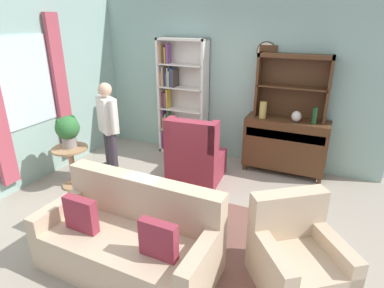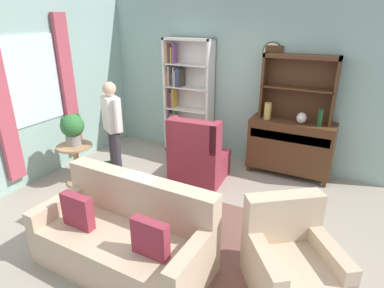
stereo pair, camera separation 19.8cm
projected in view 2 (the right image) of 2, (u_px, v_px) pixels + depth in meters
ground_plane at (178, 215)px, 4.25m from camera, size 5.40×4.60×0.02m
wall_back at (239, 81)px, 5.48m from camera, size 5.00×0.09×2.80m
wall_left at (32, 91)px, 4.82m from camera, size 0.16×4.20×2.80m
area_rug at (180, 231)px, 3.92m from camera, size 2.64×1.68×0.01m
bookshelf at (186, 97)px, 5.87m from camera, size 0.90×0.30×2.10m
sideboard at (290, 145)px, 5.16m from camera, size 1.30×0.45×0.92m
sideboard_hutch at (299, 79)px, 4.86m from camera, size 1.10×0.26×1.00m
vase_tall at (268, 111)px, 5.06m from camera, size 0.11×0.11×0.26m
vase_round at (302, 118)px, 4.87m from camera, size 0.15×0.15×0.17m
bottle_wine at (320, 118)px, 4.72m from camera, size 0.07×0.07×0.26m
couch_floral at (126, 238)px, 3.30m from camera, size 1.82×0.88×0.90m
armchair_floral at (291, 264)px, 2.99m from camera, size 1.07×1.07×0.88m
wingback_chair at (198, 158)px, 4.99m from camera, size 0.84×0.86×1.05m
plant_stand at (76, 160)px, 4.91m from camera, size 0.52×0.52×0.64m
potted_plant_large at (73, 127)px, 4.74m from camera, size 0.34×0.34×0.48m
potted_plant_small at (107, 168)px, 5.19m from camera, size 0.20×0.20×0.27m
person_reading at (113, 125)px, 4.87m from camera, size 0.49×0.35×1.56m
coffee_table at (177, 204)px, 3.83m from camera, size 0.80×0.50×0.42m
book_stack at (178, 201)px, 3.68m from camera, size 0.21×0.15×0.10m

